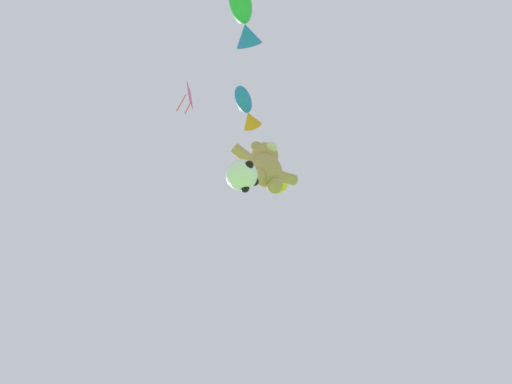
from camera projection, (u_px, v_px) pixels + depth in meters
teddy_bear_kite at (265, 165)px, 10.24m from camera, size 2.26×0.99×2.29m
soccer_ball_kite at (242, 175)px, 8.70m from camera, size 0.90×0.89×0.83m
fish_kite_goldfin at (271, 170)px, 13.63m from camera, size 2.17×1.80×0.72m
fish_kite_cobalt at (247, 110)px, 11.43m from camera, size 1.47×1.38×0.64m
fish_kite_emerald at (244, 20)px, 10.46m from camera, size 1.75×1.78×0.84m
diamond_kite at (189, 98)px, 12.41m from camera, size 0.65×0.84×2.59m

